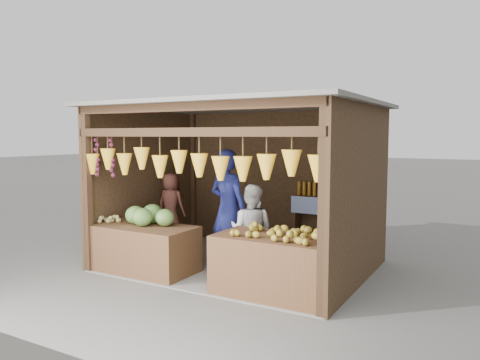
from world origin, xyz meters
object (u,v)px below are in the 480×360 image
Objects in this scene: counter_left at (145,249)px; woman_standing at (252,230)px; vendor_seated at (171,204)px; man_standing at (228,209)px; counter_right at (274,266)px.

counter_left is 1.14× the size of woman_standing.
woman_standing is at bearing 163.16° from vendor_seated.
vendor_seated is (-0.44, 1.24, 0.52)m from counter_left.
man_standing is at bearing 163.41° from vendor_seated.
woman_standing is at bearing 136.56° from counter_right.
counter_left is 0.83× the size of man_standing.
man_standing is at bearing -24.93° from woman_standing.
man_standing is 1.37× the size of woman_standing.
counter_right is (2.25, -0.00, 0.04)m from counter_left.
counter_right reaches higher than counter_left.
counter_left is at bearing 179.99° from counter_right.
counter_left is 1.73m from woman_standing.
woman_standing reaches higher than counter_right.
counter_right is 1.54m from man_standing.
counter_left is 2.25m from counter_right.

